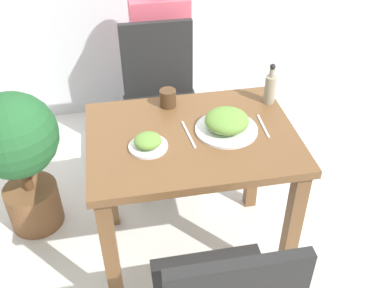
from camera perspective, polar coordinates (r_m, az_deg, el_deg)
ground_plane at (r=2.38m, az=0.00°, el=-13.26°), size 16.00×16.00×0.00m
dining_table at (r=1.95m, az=0.00°, el=-2.10°), size 0.87×0.65×0.74m
chair_far at (r=2.54m, az=-3.95°, el=6.04°), size 0.42×0.42×0.91m
food_plate at (r=1.87m, az=4.44°, el=2.71°), size 0.26×0.26×0.09m
side_plate at (r=1.79m, az=-5.62°, el=0.18°), size 0.16×0.16×0.06m
drink_cup at (r=2.03m, az=-3.08°, el=5.84°), size 0.07×0.07×0.08m
sauce_bottle at (r=2.07m, az=9.90°, el=7.05°), size 0.05×0.05×0.19m
fork_utensil at (r=1.86m, az=-0.44°, el=1.22°), size 0.03×0.19×0.00m
spoon_utensil at (r=1.94m, az=9.03°, el=2.26°), size 0.01×0.17×0.00m
potted_plant_left at (r=2.33m, az=-21.20°, el=-0.84°), size 0.42×0.42×0.79m
person_figure at (r=2.81m, az=-3.99°, el=10.73°), size 0.34×0.22×1.17m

